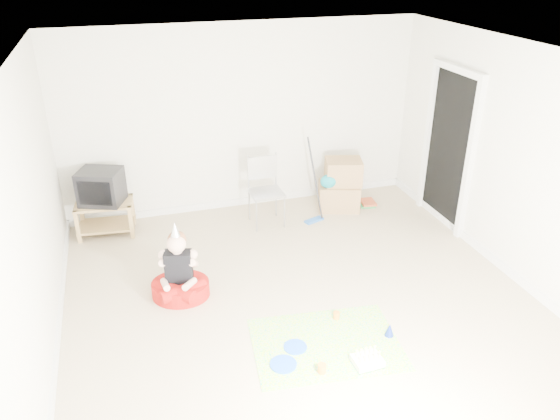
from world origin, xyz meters
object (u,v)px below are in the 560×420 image
object	(u,v)px
tv_stand	(106,215)
folding_chair	(266,193)
birthday_cake	(367,361)
crt_tv	(101,187)
cardboard_boxes	(340,186)
seated_woman	(180,280)

from	to	relation	value
tv_stand	folding_chair	distance (m)	2.15
tv_stand	birthday_cake	size ratio (longest dim) A/B	2.84
crt_tv	folding_chair	distance (m)	2.15
tv_stand	cardboard_boxes	bearing A→B (deg)	-3.25
folding_chair	seated_woman	distance (m)	1.96
crt_tv	folding_chair	xyz separation A→B (m)	(2.11, -0.35, -0.21)
cardboard_boxes	birthday_cake	distance (m)	3.32
folding_chair	birthday_cake	distance (m)	3.01
crt_tv	birthday_cake	size ratio (longest dim) A/B	1.91
folding_chair	seated_woman	bearing A→B (deg)	-134.88
crt_tv	folding_chair	world-z (taller)	folding_chair
folding_chair	birthday_cake	xyz separation A→B (m)	(0.12, -2.98, -0.43)
crt_tv	cardboard_boxes	size ratio (longest dim) A/B	0.71
tv_stand	cardboard_boxes	xyz separation A→B (m)	(3.26, -0.19, 0.08)
crt_tv	cardboard_boxes	world-z (taller)	crt_tv
folding_chair	seated_woman	world-z (taller)	folding_chair
cardboard_boxes	folding_chair	bearing A→B (deg)	-171.81
seated_woman	tv_stand	bearing A→B (deg)	113.20
crt_tv	folding_chair	size ratio (longest dim) A/B	0.54
crt_tv	seated_woman	distance (m)	1.94
cardboard_boxes	seated_woman	bearing A→B (deg)	-148.54
seated_woman	birthday_cake	bearing A→B (deg)	-47.04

